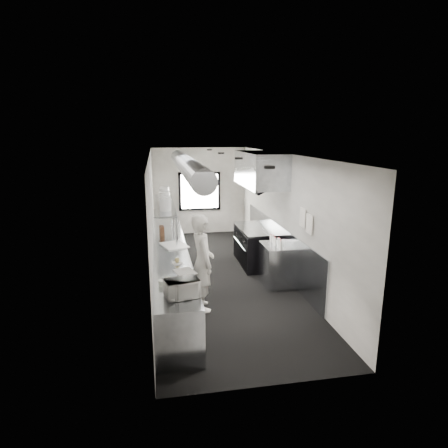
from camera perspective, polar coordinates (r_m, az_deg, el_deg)
name	(u,v)px	position (r m, az deg, el deg)	size (l,w,h in m)	color
floor	(220,276)	(8.89, -0.58, -7.84)	(3.00, 8.00, 0.01)	black
ceiling	(220,154)	(8.29, -0.62, 10.50)	(3.00, 8.00, 0.01)	silver
wall_back	(200,191)	(12.38, -3.71, 4.95)	(3.00, 0.02, 2.80)	beige
wall_front	(274,286)	(4.75, 7.61, -9.32)	(3.00, 0.02, 2.80)	beige
wall_left	(152,220)	(8.37, -10.78, 0.60)	(0.02, 8.00, 2.80)	beige
wall_right	(284,215)	(8.85, 9.02, 1.37)	(0.02, 8.00, 2.80)	beige
wall_cladding	(278,246)	(9.33, 8.12, -3.36)	(0.03, 5.50, 1.10)	#949BA2
hvac_duct	(186,165)	(8.62, -5.72, 8.88)	(0.40, 0.40, 6.40)	gray
service_window	(200,191)	(12.34, -3.70, 4.93)	(1.36, 0.05, 1.25)	white
exhaust_hood	(260,169)	(9.24, 5.43, 8.21)	(0.81, 2.20, 0.88)	#949BA2
prep_counter	(171,268)	(8.15, -8.03, -6.60)	(0.70, 6.00, 0.90)	#949BA2
pass_shelf	(165,205)	(9.32, -8.89, 2.84)	(0.45, 3.00, 0.68)	#949BA2
range	(256,246)	(9.59, 4.84, -3.30)	(0.88, 1.60, 0.94)	black
bottle_station	(278,265)	(8.36, 8.08, -6.10)	(0.65, 0.80, 0.90)	#949BA2
far_work_table	(166,227)	(11.70, -8.79, -0.42)	(0.70, 1.20, 0.90)	#949BA2
notice_sheet_a	(303,218)	(7.70, 11.78, 0.96)	(0.02, 0.28, 0.38)	white
notice_sheet_b	(309,224)	(7.39, 12.76, 0.00)	(0.02, 0.28, 0.38)	white
line_cook	(202,262)	(7.03, -3.28, -5.80)	(0.66, 0.44, 1.82)	silver
microwave	(182,288)	(5.62, -6.39, -9.62)	(0.45, 0.34, 0.27)	silver
deli_tub_a	(169,281)	(6.11, -8.34, -8.55)	(0.15, 0.15, 0.11)	beige
deli_tub_b	(163,283)	(6.08, -9.25, -8.78)	(0.13, 0.13, 0.09)	beige
newspaper	(185,272)	(6.62, -5.95, -7.16)	(0.32, 0.40, 0.01)	silver
small_plate	(177,263)	(7.05, -7.06, -5.85)	(0.20, 0.20, 0.02)	silver
pastry	(177,260)	(7.04, -7.07, -5.44)	(0.09, 0.09, 0.09)	tan
cutting_board	(174,245)	(8.16, -7.55, -3.17)	(0.46, 0.62, 0.02)	silver
knife_block	(162,231)	(8.99, -9.36, -1.00)	(0.09, 0.20, 0.22)	#52301D
plate_stack_a	(165,204)	(8.45, -8.84, 3.03)	(0.26, 0.26, 0.30)	silver
plate_stack_b	(164,199)	(8.97, -8.98, 3.72)	(0.26, 0.26, 0.33)	silver
plate_stack_c	(164,195)	(9.62, -9.06, 4.41)	(0.24, 0.24, 0.34)	silver
plate_stack_d	(165,193)	(9.88, -8.91, 4.65)	(0.22, 0.22, 0.34)	silver
squeeze_bottle_a	(281,245)	(7.88, 8.54, -3.17)	(0.06, 0.06, 0.19)	silver
squeeze_bottle_b	(279,243)	(8.01, 8.25, -2.83)	(0.07, 0.07, 0.20)	silver
squeeze_bottle_c	(275,242)	(8.15, 7.68, -2.66)	(0.06, 0.06, 0.17)	silver
squeeze_bottle_d	(273,239)	(8.34, 7.45, -2.27)	(0.06, 0.06, 0.17)	silver
squeeze_bottle_e	(271,238)	(8.42, 7.10, -2.13)	(0.05, 0.05, 0.16)	silver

